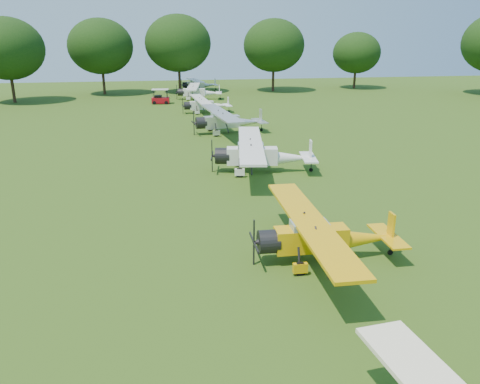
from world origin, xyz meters
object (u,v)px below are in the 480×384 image
Objects in this scene: golf_cart at (160,99)px; aircraft_3 at (260,153)px; aircraft_6 at (198,91)px; aircraft_2 at (322,235)px; aircraft_4 at (227,120)px; aircraft_7 at (198,84)px; aircraft_5 at (205,104)px.

aircraft_3 is at bearing -73.85° from golf_cart.
aircraft_3 is 1.08× the size of aircraft_6.
aircraft_4 is (0.04, 28.76, 0.15)m from aircraft_2.
aircraft_5 is at bearing -100.97° from aircraft_7.
aircraft_4 reaches higher than golf_cart.
golf_cart is at bearing 99.46° from aircraft_4.
aircraft_4 reaches higher than aircraft_2.
aircraft_2 reaches higher than aircraft_5.
aircraft_3 is at bearing -91.23° from aircraft_5.
aircraft_4 is 26.67m from aircraft_6.
aircraft_7 is (0.22, 53.35, -0.19)m from aircraft_3.
aircraft_3 is 1.21× the size of aircraft_5.
aircraft_4 reaches higher than aircraft_7.
aircraft_4 is 38.90m from aircraft_7.
aircraft_5 is at bearing -53.36° from golf_cart.
aircraft_5 is 0.95× the size of aircraft_7.
aircraft_2 is at bearing -98.38° from aircraft_7.
aircraft_4 is at bearing -80.52° from aircraft_6.
aircraft_2 is 51.88m from golf_cart.
aircraft_6 reaches higher than aircraft_2.
aircraft_2 reaches higher than aircraft_7.
aircraft_6 is (-0.66, 26.66, -0.08)m from aircraft_4.
aircraft_3 is (0.31, 14.29, 0.18)m from aircraft_2.
aircraft_4 is 1.06× the size of aircraft_6.
aircraft_7 is (1.36, 25.56, 0.06)m from aircraft_5.
aircraft_3 reaches higher than aircraft_7.
aircraft_3 reaches higher than aircraft_2.
aircraft_2 is 4.06× the size of golf_cart.
aircraft_4 is at bearing -98.65° from aircraft_7.
aircraft_5 is at bearing -82.80° from aircraft_6.
golf_cart is (-6.71, 37.19, -0.70)m from aircraft_3.
aircraft_6 is 1.07× the size of aircraft_7.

